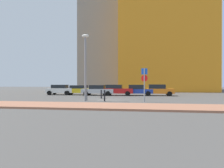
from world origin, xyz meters
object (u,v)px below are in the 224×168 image
parked_car_blue (137,90)px  parked_car_orange (158,90)px  parking_sign_post (144,81)px  parked_car_red (116,90)px  street_lamp (85,61)px  parking_meter (87,91)px  parked_car_white (61,89)px  parked_car_yellow (78,90)px  parked_car_silver (98,90)px  traffic_bollard_near (105,96)px  traffic_bollard_mid (101,94)px

parked_car_blue → parked_car_orange: 2.80m
parked_car_orange → parking_sign_post: bearing=-104.5°
parked_car_red → street_lamp: bearing=-104.0°
parked_car_orange → parking_meter: parked_car_orange is taller
parked_car_white → parked_car_red: (8.30, -0.27, -0.00)m
parked_car_yellow → parked_car_orange: bearing=-0.5°
street_lamp → parked_car_blue: bearing=59.8°
parked_car_silver → parked_car_red: (2.58, 0.14, 0.03)m
parked_car_white → parked_car_silver: size_ratio=0.88×
parked_car_orange → parked_car_red: bearing=-176.5°
parked_car_silver → parked_car_blue: bearing=4.8°
parked_car_orange → traffic_bollard_near: bearing=-125.1°
parked_car_red → traffic_bollard_mid: bearing=-102.4°
parked_car_orange → street_lamp: bearing=-132.3°
parked_car_yellow → parked_car_red: (5.67, -0.46, 0.04)m
parked_car_red → street_lamp: street_lamp is taller
parked_car_silver → parking_sign_post: parking_sign_post is taller
parked_car_white → parking_meter: bearing=-50.8°
parking_meter → traffic_bollard_near: 2.12m
parked_car_orange → parked_car_yellow: bearing=179.5°
parked_car_yellow → parked_car_silver: size_ratio=0.95×
parked_car_red → parking_meter: parking_meter is taller
parked_car_silver → traffic_bollard_mid: size_ratio=4.70×
parking_sign_post → traffic_bollard_near: 3.97m
traffic_bollard_near → traffic_bollard_mid: size_ratio=1.10×
parked_car_yellow → parked_car_orange: size_ratio=1.03×
parked_car_red → parked_car_blue: bearing=6.4°
parked_car_yellow → parked_car_silver: bearing=-10.9°
parked_car_orange → street_lamp: size_ratio=0.66×
parked_car_blue → parked_car_red: bearing=-173.6°
parking_meter → traffic_bollard_mid: 2.49m
parked_car_white → parked_car_blue: (11.19, 0.05, -0.01)m
traffic_bollard_mid → street_lamp: bearing=-106.7°
parked_car_white → parking_sign_post: size_ratio=1.29×
parking_sign_post → street_lamp: 5.84m
parked_car_yellow → traffic_bollard_mid: 7.16m
parked_car_yellow → traffic_bollard_near: 10.10m
traffic_bollard_near → parking_sign_post: bearing=-1.3°
parked_car_white → parked_car_yellow: (2.63, 0.18, -0.04)m
parked_car_silver → parked_car_red: size_ratio=1.00×
parked_car_orange → traffic_bollard_mid: size_ratio=4.35×
parking_meter → traffic_bollard_near: parking_meter is taller
parked_car_silver → parking_sign_post: bearing=-52.7°
parked_car_white → parked_car_red: 8.30m
parked_car_yellow → traffic_bollard_near: (5.47, -8.49, -0.21)m
parked_car_silver → street_lamp: street_lamp is taller
street_lamp → parking_meter: bearing=96.2°
parked_car_blue → parking_meter: bearing=-123.5°
parked_car_blue → parked_car_orange: parked_car_orange is taller
parked_car_white → parked_car_silver: parked_car_white is taller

